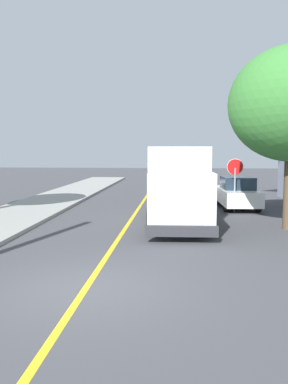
% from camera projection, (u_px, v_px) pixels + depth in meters
% --- Properties ---
extents(ground_plane, '(120.00, 120.00, 0.00)m').
position_uv_depth(ground_plane, '(86.00, 288.00, 8.75)').
color(ground_plane, '#424247').
extents(centre_line_yellow, '(0.16, 56.00, 0.01)m').
position_uv_depth(centre_line_yellow, '(134.00, 215.00, 18.66)').
color(centre_line_yellow, gold).
rests_on(centre_line_yellow, ground).
extents(box_truck, '(2.64, 7.26, 3.20)m').
position_uv_depth(box_truck, '(178.00, 181.00, 16.58)').
color(box_truck, '#F2EDCC').
rests_on(box_truck, ground).
extents(parked_car_near, '(1.99, 4.47, 1.67)m').
position_uv_depth(parked_car_near, '(187.00, 190.00, 22.59)').
color(parked_car_near, '#4C564C').
rests_on(parked_car_near, ground).
extents(parked_car_mid, '(1.87, 4.43, 1.67)m').
position_uv_depth(parked_car_mid, '(185.00, 181.00, 28.88)').
color(parked_car_mid, silver).
rests_on(parked_car_mid, ground).
extents(parked_van_across, '(2.02, 4.48, 1.67)m').
position_uv_depth(parked_van_across, '(237.00, 193.00, 20.87)').
color(parked_van_across, silver).
rests_on(parked_van_across, ground).
extents(stop_sign, '(0.80, 0.10, 2.65)m').
position_uv_depth(stop_sign, '(235.00, 175.00, 19.42)').
color(stop_sign, gray).
rests_on(stop_sign, ground).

